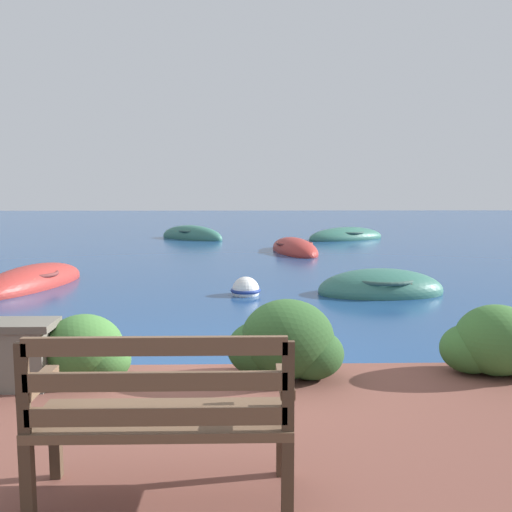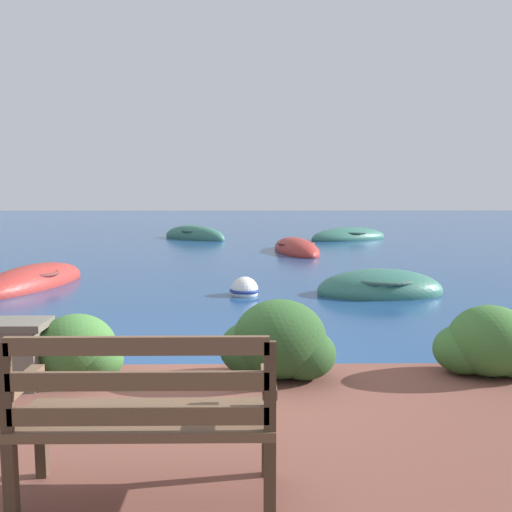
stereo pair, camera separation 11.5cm
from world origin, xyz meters
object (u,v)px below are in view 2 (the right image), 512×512
at_px(mooring_buoy, 245,290).
at_px(rowboat_outer, 349,238).
at_px(rowboat_mid, 33,283).
at_px(rowboat_far, 296,250).
at_px(rowboat_distant, 194,237).
at_px(rowboat_nearest, 380,290).
at_px(park_bench, 145,412).

bearing_deg(mooring_buoy, rowboat_outer, 70.91).
xyz_separation_m(rowboat_outer, mooring_buoy, (-3.64, -10.50, 0.02)).
height_order(rowboat_mid, rowboat_far, rowboat_far).
distance_m(rowboat_mid, mooring_buoy, 4.09).
bearing_deg(rowboat_far, rowboat_mid, 124.87).
relative_size(rowboat_outer, rowboat_distant, 1.22).
distance_m(rowboat_far, mooring_buoy, 6.63).
bearing_deg(mooring_buoy, rowboat_far, 77.57).
bearing_deg(rowboat_far, rowboat_distant, 27.00).
bearing_deg(mooring_buoy, rowboat_nearest, 1.72).
bearing_deg(park_bench, rowboat_nearest, 71.29).
bearing_deg(rowboat_outer, park_bench, 47.95).
distance_m(rowboat_nearest, rowboat_distant, 11.47).
distance_m(rowboat_nearest, rowboat_outer, 10.51).
relative_size(rowboat_mid, rowboat_distant, 1.13).
distance_m(rowboat_nearest, rowboat_far, 6.47).
height_order(rowboat_outer, mooring_buoy, rowboat_outer).
relative_size(rowboat_far, rowboat_outer, 0.94).
distance_m(rowboat_mid, rowboat_outer, 12.25).
xyz_separation_m(park_bench, rowboat_far, (1.89, 13.34, -0.64)).
bearing_deg(park_bench, rowboat_outer, 80.17).
bearing_deg(rowboat_distant, rowboat_mid, 116.39).
bearing_deg(mooring_buoy, park_bench, -93.86).
xyz_separation_m(rowboat_mid, rowboat_outer, (7.62, 9.59, 0.00)).
relative_size(park_bench, rowboat_mid, 0.44).
xyz_separation_m(rowboat_nearest, rowboat_distant, (-4.24, 10.66, 0.00)).
height_order(rowboat_mid, mooring_buoy, rowboat_mid).
relative_size(rowboat_nearest, rowboat_distant, 0.82).
height_order(rowboat_nearest, mooring_buoy, rowboat_nearest).
distance_m(park_bench, rowboat_mid, 8.56).
xyz_separation_m(rowboat_mid, mooring_buoy, (3.98, -0.92, 0.02)).
height_order(rowboat_far, mooring_buoy, rowboat_far).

